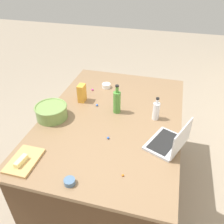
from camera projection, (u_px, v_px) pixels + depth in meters
The scene contains 16 objects.
ground_plane at pixel (112, 183), 2.57m from camera, with size 12.00×12.00×0.00m, color gray.
island_counter at pixel (112, 154), 2.31m from camera, with size 1.71×1.18×0.90m.
laptop at pixel (170, 141), 1.72m from camera, with size 0.37×0.33×0.22m.
mixing_bowl_large at pixel (51, 111), 2.01m from camera, with size 0.27×0.27×0.12m.
bottle_vinegar at pixel (156, 111), 1.98m from camera, with size 0.06×0.06×0.21m.
bottle_olive at pixel (117, 102), 2.05m from camera, with size 0.07×0.07×0.27m.
cutting_board at pixel (24, 161), 1.62m from camera, with size 0.27×0.18×0.02m, color tan.
butter_stick_left at pixel (21, 161), 1.58m from camera, with size 0.11×0.04×0.04m, color #F4E58C.
ramekin_small at pixel (70, 182), 1.46m from camera, with size 0.07×0.07×0.04m, color slate.
ramekin_medium at pixel (106, 86), 2.47m from camera, with size 0.09×0.09×0.04m, color white.
candy_bag at pixel (82, 93), 2.22m from camera, with size 0.09×0.06×0.17m, color gold.
candy_0 at pixel (50, 117), 2.03m from camera, with size 0.02×0.02×0.02m, color #CC3399.
candy_1 at pixel (108, 138), 1.81m from camera, with size 0.02×0.02×0.02m, color blue.
candy_2 at pixel (97, 105), 2.19m from camera, with size 0.02×0.02×0.02m, color blue.
candy_3 at pixel (92, 90), 2.43m from camera, with size 0.02×0.02×0.02m, color #CC3399.
candy_5 at pixel (123, 175), 1.51m from camera, with size 0.01×0.01×0.01m, color orange.
Camera 1 is at (1.61, 0.43, 2.11)m, focal length 37.72 mm.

